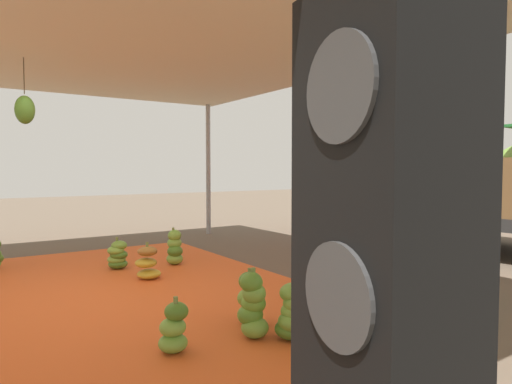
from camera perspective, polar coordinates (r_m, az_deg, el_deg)
ground_plane at (r=6.79m, az=6.93°, el=-9.26°), size 40.00×40.00×0.00m
tarp_orange at (r=5.40m, az=-18.64°, el=-12.56°), size 6.14×4.51×0.01m
tent_canopy at (r=5.37m, az=-20.15°, el=17.74°), size 8.00×7.00×2.91m
banana_bunch_0 at (r=3.70m, az=-10.39°, el=-16.74°), size 0.32×0.32×0.44m
banana_bunch_1 at (r=6.04m, az=-13.61°, el=-8.88°), size 0.43×0.43×0.48m
banana_bunch_2 at (r=4.25m, az=-0.86°, el=-13.52°), size 0.32×0.32×0.51m
banana_bunch_4 at (r=3.91m, az=-0.40°, el=-14.32°), size 0.36×0.33×0.59m
banana_bunch_5 at (r=6.84m, az=-10.28°, el=-7.04°), size 0.35×0.33×0.55m
banana_bunch_6 at (r=3.88m, az=4.91°, el=-15.08°), size 0.40×0.39×0.51m
banana_bunch_7 at (r=6.74m, az=-17.16°, el=-7.72°), size 0.34×0.33×0.46m
worker_0 at (r=5.18m, az=24.21°, el=-2.97°), size 0.58×0.35×1.58m
speaker_stack at (r=1.61m, az=15.92°, el=-12.15°), size 0.60×0.50×2.03m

